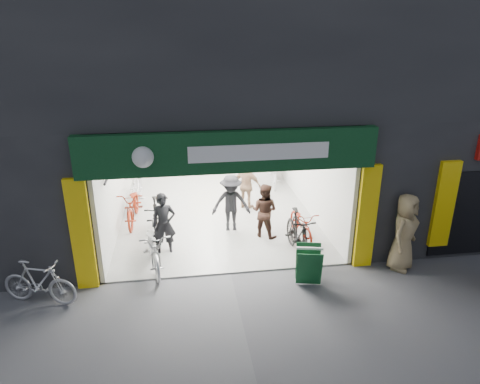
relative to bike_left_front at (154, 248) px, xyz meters
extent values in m
plane|color=#56565B|center=(1.80, -0.60, -0.53)|extent=(60.00, 60.00, 0.00)
cube|color=#232326|center=(2.80, 4.40, 5.22)|extent=(16.00, 10.00, 4.50)
cube|color=#232326|center=(-3.70, 4.40, 1.22)|extent=(5.00, 10.00, 3.50)
cube|color=#232326|center=(7.80, 4.40, 1.22)|extent=(6.00, 10.00, 3.50)
cube|color=#9E9E99|center=(1.80, 3.40, -0.51)|extent=(6.00, 8.00, 0.04)
cube|color=silver|center=(1.80, 7.50, 1.07)|extent=(6.00, 0.20, 3.20)
cube|color=silver|center=(-1.15, 3.40, 1.07)|extent=(0.10, 8.00, 3.20)
cube|color=silver|center=(4.75, 3.40, 1.07)|extent=(0.10, 8.00, 3.20)
cube|color=white|center=(1.80, 3.40, 2.72)|extent=(6.00, 8.00, 0.10)
cube|color=black|center=(1.80, -0.50, 2.82)|extent=(6.00, 0.30, 0.30)
cube|color=#0C3514|center=(1.80, -0.72, 2.52)|extent=(6.40, 0.25, 0.90)
cube|color=white|center=(2.40, -0.86, 2.52)|extent=(3.00, 0.02, 0.35)
cube|color=yellow|center=(-1.45, -0.66, 0.77)|extent=(0.45, 0.12, 2.60)
cube|color=yellow|center=(5.05, -0.66, 0.77)|extent=(0.45, 0.12, 2.60)
cube|color=yellow|center=(7.00, -0.66, 0.97)|extent=(0.50, 0.12, 2.20)
cylinder|color=black|center=(-1.02, 2.80, 1.57)|extent=(0.06, 5.00, 0.06)
cube|color=silver|center=(3.60, 5.90, -0.03)|extent=(1.40, 0.60, 1.00)
cube|color=white|center=(1.80, 0.60, 2.65)|extent=(1.30, 0.35, 0.04)
cube|color=white|center=(1.80, 2.40, 2.65)|extent=(1.30, 0.35, 0.04)
cube|color=white|center=(1.80, 4.20, 2.65)|extent=(1.30, 0.35, 0.04)
cube|color=white|center=(1.80, 6.00, 2.65)|extent=(1.30, 0.35, 0.04)
imported|color=#B0B0B5|center=(0.00, 0.00, 0.00)|extent=(1.03, 2.11, 1.06)
imported|color=black|center=(0.00, 1.50, 0.04)|extent=(0.63, 1.92, 1.14)
imported|color=maroon|center=(-0.70, 2.74, 0.01)|extent=(0.79, 2.08, 1.08)
imported|color=silver|center=(-0.70, 4.09, 0.05)|extent=(0.68, 1.96, 1.16)
imported|color=black|center=(3.60, 0.00, 0.07)|extent=(0.62, 2.01, 1.20)
imported|color=maroon|center=(3.96, 0.94, -0.08)|extent=(0.69, 1.75, 0.90)
imported|color=silver|center=(4.18, 5.21, -0.03)|extent=(0.80, 1.74, 1.01)
imported|color=silver|center=(-2.32, -1.14, -0.03)|extent=(1.74, 0.97, 1.01)
imported|color=black|center=(0.25, 0.67, 0.29)|extent=(0.64, 0.45, 1.65)
imported|color=#352018|center=(2.97, 1.23, 0.25)|extent=(0.96, 0.91, 1.57)
imported|color=black|center=(2.11, 1.72, 0.32)|extent=(1.14, 0.71, 1.69)
imported|color=#957256|center=(2.81, 3.24, 0.27)|extent=(1.02, 0.80, 1.61)
imported|color=#9B845A|center=(5.92, -0.90, 0.43)|extent=(1.10, 1.08, 1.92)
cube|color=#104320|center=(3.47, -1.40, -0.07)|extent=(0.60, 0.33, 0.86)
cube|color=#104320|center=(3.55, -1.03, -0.07)|extent=(0.60, 0.33, 0.86)
cube|color=white|center=(3.51, -1.22, 0.35)|extent=(0.59, 0.18, 0.05)
camera|label=1|loc=(0.72, -9.36, 4.94)|focal=32.00mm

